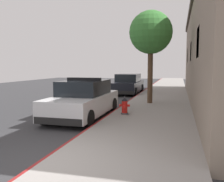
{
  "coord_description": "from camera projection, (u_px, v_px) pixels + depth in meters",
  "views": [
    {
      "loc": [
        2.77,
        -4.57,
        2.16
      ],
      "look_at": [
        -0.27,
        6.96,
        1.0
      ],
      "focal_mm": 40.89,
      "sensor_mm": 36.0,
      "label": 1
    }
  ],
  "objects": [
    {
      "name": "ground_plane",
      "position": [
        62.0,
        102.0,
        16.04
      ],
      "size": [
        30.51,
        60.0,
        0.2
      ],
      "primitive_type": "cube",
      "color": "#353538"
    },
    {
      "name": "sidewalk_pavement",
      "position": [
        159.0,
        103.0,
        14.5
      ],
      "size": [
        3.38,
        60.0,
        0.16
      ],
      "primitive_type": "cube",
      "color": "gray",
      "rests_on": "ground"
    },
    {
      "name": "curb_painted_edge",
      "position": [
        129.0,
        102.0,
        14.93
      ],
      "size": [
        0.08,
        60.0,
        0.16
      ],
      "primitive_type": "cube",
      "color": "maroon",
      "rests_on": "ground"
    },
    {
      "name": "police_cruiser",
      "position": [
        84.0,
        100.0,
        10.81
      ],
      "size": [
        1.94,
        4.84,
        1.68
      ],
      "color": "white",
      "rests_on": "ground"
    },
    {
      "name": "parked_car_silver_ahead",
      "position": [
        128.0,
        84.0,
        20.16
      ],
      "size": [
        1.94,
        4.84,
        1.56
      ],
      "color": "black",
      "rests_on": "ground"
    },
    {
      "name": "fire_hydrant",
      "position": [
        125.0,
        106.0,
        10.66
      ],
      "size": [
        0.44,
        0.4,
        0.76
      ],
      "color": "#4C4C51",
      "rests_on": "sidewalk_pavement"
    },
    {
      "name": "street_tree",
      "position": [
        151.0,
        33.0,
        13.63
      ],
      "size": [
        2.31,
        2.31,
        4.97
      ],
      "color": "brown",
      "rests_on": "sidewalk_pavement"
    }
  ]
}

